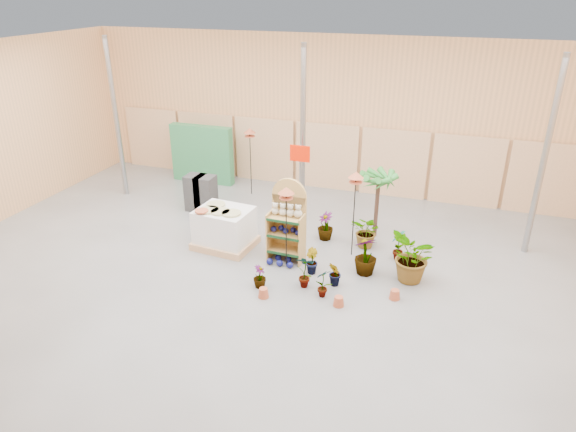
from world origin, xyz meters
name	(u,v)px	position (x,y,z in m)	size (l,w,h in m)	color
room	(265,172)	(0.00, 0.91, 2.21)	(15.20, 12.10, 4.70)	slate
display_shelf	(288,223)	(0.33, 1.41, 0.87)	(0.81, 0.52, 1.90)	#AC8343
teddy_bears	(288,211)	(0.35, 1.32, 1.21)	(0.70, 0.19, 0.30)	beige
gazing_balls_shelf	(286,230)	(0.33, 1.29, 0.75)	(0.70, 0.24, 0.13)	#0E1255
gazing_balls_floor	(281,261)	(0.29, 1.05, 0.07)	(0.63, 0.39, 0.15)	#0E1255
pallet_stack	(224,228)	(-1.27, 1.44, 0.48)	(1.43, 1.23, 0.99)	tan
charcoal_planters	(201,193)	(-2.81, 3.18, 0.50)	(0.80, 0.50, 1.00)	#262626
trellis_stock	(202,154)	(-3.80, 5.20, 0.90)	(2.00, 0.30, 1.80)	#2D7744
offer_sign	(300,170)	(0.10, 2.98, 1.57)	(0.50, 0.08, 2.20)	gray
bird_table_front	(286,193)	(0.43, 1.00, 1.76)	(0.34, 0.34, 1.89)	black
bird_table_right	(356,178)	(1.69, 2.01, 1.90)	(0.34, 0.34, 2.04)	black
bird_table_back	(250,133)	(-1.97, 4.73, 1.86)	(0.34, 0.34, 2.00)	black
palm	(379,178)	(2.01, 3.15, 1.53)	(0.70, 0.70, 1.79)	#3E281C
potted_plant_0	(305,271)	(1.07, 0.34, 0.37)	(0.39, 0.27, 0.74)	#2E812F
potted_plant_1	(311,261)	(1.03, 0.93, 0.28)	(0.31, 0.25, 0.57)	#2E812F
potted_plant_3	(366,255)	(2.14, 1.28, 0.44)	(0.49, 0.49, 0.88)	#2E812F
potted_plant_4	(398,245)	(2.72, 2.14, 0.38)	(0.40, 0.27, 0.75)	#2E812F
potted_plant_6	(367,232)	(1.94, 2.51, 0.40)	(0.73, 0.63, 0.81)	#2E812F
potted_plant_7	(260,277)	(0.19, 0.03, 0.24)	(0.27, 0.27, 0.49)	#2E812F
potted_plant_8	(323,282)	(1.51, 0.12, 0.32)	(0.34, 0.23, 0.64)	#2E812F
potted_plant_9	(335,274)	(1.65, 0.57, 0.29)	(0.31, 0.25, 0.57)	#2E812F
potted_plant_10	(413,258)	(3.12, 1.26, 0.57)	(1.03, 0.89, 1.14)	#2E812F
potted_plant_11	(325,226)	(0.89, 2.58, 0.35)	(0.40, 0.40, 0.71)	#2E812F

